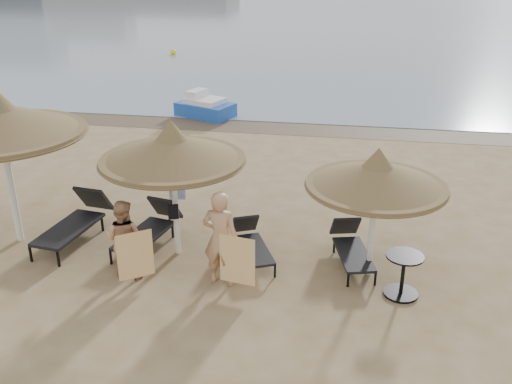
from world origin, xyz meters
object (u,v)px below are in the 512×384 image
side_table (403,276)px  lounger_far_right (351,246)px  person_left (123,233)px  pedal_boat (205,107)px  lounger_near_right (251,242)px  palapa_right (377,176)px  lounger_near_left (150,227)px  lounger_far_left (76,220)px  palapa_center (172,149)px  person_right (220,231)px

side_table → lounger_far_right: bearing=131.3°
person_left → lounger_far_right: bearing=-159.6°
person_left → pedal_boat: person_left is taller
lounger_near_right → side_table: side_table is taller
palapa_right → person_left: palapa_right is taller
lounger_near_right → lounger_far_right: (1.97, 0.15, 0.01)m
person_left → pedal_boat: (-1.24, 10.91, -0.54)m
palapa_right → lounger_near_left: bearing=174.0°
palapa_right → lounger_far_left: palapa_right is taller
lounger_far_left → person_left: bearing=-30.0°
palapa_center → person_right: 1.88m
lounger_near_left → person_left: person_left is taller
palapa_center → lounger_near_right: (1.50, 0.08, -1.91)m
lounger_far_left → person_right: bearing=-11.6°
lounger_near_left → person_left: (-0.05, -1.25, 0.51)m
palapa_right → lounger_far_left: 6.32m
lounger_near_left → person_right: person_right is taller
lounger_far_right → palapa_right: bearing=-64.3°
lounger_near_left → person_right: 2.29m
side_table → pedal_boat: size_ratio=0.35×
palapa_center → lounger_near_left: size_ratio=1.42×
pedal_boat → lounger_far_left: bearing=-69.6°
palapa_right → person_left: size_ratio=1.44×
side_table → person_right: (-3.25, -0.15, 0.69)m
palapa_center → person_right: size_ratio=1.32×
side_table → pedal_boat: 12.48m
lounger_near_right → side_table: bearing=-41.5°
palapa_center → palapa_right: size_ratio=1.11×
lounger_far_left → side_table: size_ratio=2.74×
lounger_near_right → person_right: (-0.37, -1.05, 0.75)m
lounger_near_right → person_left: (-2.22, -1.06, 0.56)m
palapa_center → lounger_near_left: 1.98m
lounger_far_left → person_left: size_ratio=1.23×
lounger_far_left → person_right: (3.42, -1.22, 0.65)m
lounger_near_left → person_left: bearing=-80.3°
lounger_near_right → person_right: 1.34m
side_table → pedal_boat: bearing=120.5°
person_left → side_table: bearing=-173.8°
lounger_far_right → person_left: (-4.18, -1.20, 0.55)m
lounger_far_right → person_left: size_ratio=0.99×
person_right → lounger_far_left: bearing=-13.5°
palapa_center → side_table: (4.38, -0.81, -1.85)m
palapa_center → lounger_far_left: bearing=173.7°
pedal_boat → palapa_center: bearing=-56.5°
lounger_near_left → lounger_far_right: 4.13m
palapa_right → lounger_near_right: bearing=173.2°
lounger_near_right → person_left: person_left is taller
palapa_right → side_table: (0.57, -0.62, -1.64)m
side_table → lounger_far_left: bearing=170.9°
lounger_far_right → side_table: (0.92, -1.04, 0.04)m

